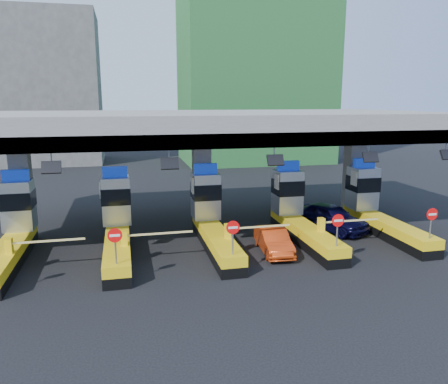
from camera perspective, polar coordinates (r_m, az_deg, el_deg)
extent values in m
plane|color=black|center=(24.03, -1.57, -6.74)|extent=(120.00, 120.00, 0.00)
cube|color=slate|center=(25.76, -3.00, 8.71)|extent=(28.00, 12.00, 1.50)
cube|color=#4C4C49|center=(20.22, -0.13, 6.71)|extent=(28.00, 0.60, 0.70)
cube|color=slate|center=(26.38, -24.82, 0.02)|extent=(1.00, 1.00, 5.50)
cube|color=slate|center=(26.19, -2.92, 1.04)|extent=(1.00, 1.00, 5.50)
cube|color=slate|center=(29.60, 16.51, 1.82)|extent=(1.00, 1.00, 5.50)
cylinder|color=slate|center=(20.00, -21.62, 4.09)|extent=(0.06, 0.06, 0.50)
cube|color=black|center=(19.85, -21.63, 3.02)|extent=(0.80, 0.38, 0.54)
cylinder|color=slate|center=(19.88, -7.20, 4.79)|extent=(0.06, 0.06, 0.50)
cube|color=black|center=(19.72, -7.11, 3.71)|extent=(0.80, 0.38, 0.54)
cylinder|color=slate|center=(20.98, 6.57, 5.18)|extent=(0.06, 0.06, 0.50)
cube|color=black|center=(20.83, 6.73, 4.16)|extent=(0.80, 0.38, 0.54)
cylinder|color=slate|center=(23.13, 18.37, 5.27)|extent=(0.06, 0.06, 0.50)
cube|color=black|center=(23.00, 18.57, 4.35)|extent=(0.80, 0.38, 0.54)
cylinder|color=slate|center=(25.76, 27.00, 5.20)|extent=(0.06, 0.06, 0.50)
cube|color=black|center=(25.64, 27.21, 4.37)|extent=(0.80, 0.38, 0.54)
cube|color=black|center=(23.24, -26.23, -8.02)|extent=(1.20, 8.00, 0.50)
cube|color=#E5B70C|center=(23.09, -26.34, -6.84)|extent=(1.20, 8.00, 0.50)
cube|color=#9EA3A8|center=(25.32, -25.27, -1.52)|extent=(1.50, 1.50, 2.60)
cube|color=black|center=(25.24, -25.34, -0.87)|extent=(1.56, 1.56, 0.90)
cube|color=#0C2DBF|center=(25.03, -25.58, 2.00)|extent=(1.30, 0.35, 0.55)
cube|color=#E5B70C|center=(21.71, -26.29, -6.32)|extent=(0.30, 0.35, 0.70)
cube|color=white|center=(21.35, -21.99, -5.95)|extent=(3.20, 0.08, 0.08)
cube|color=black|center=(22.59, -13.70, -7.65)|extent=(1.20, 8.00, 0.50)
cube|color=#E5B70C|center=(22.43, -13.76, -6.45)|extent=(1.20, 8.00, 0.50)
cube|color=#9EA3A8|center=(24.72, -13.89, -1.02)|extent=(1.50, 1.50, 2.60)
cube|color=black|center=(24.64, -13.92, -0.35)|extent=(1.56, 1.56, 0.90)
cube|color=#0C2DBF|center=(24.43, -14.07, 2.60)|extent=(1.30, 0.35, 0.55)
cube|color=white|center=(24.31, -15.86, 0.35)|extent=(0.06, 0.70, 0.90)
cylinder|color=slate|center=(18.73, -13.98, -7.24)|extent=(0.07, 0.07, 1.30)
cylinder|color=red|center=(18.51, -14.07, -5.52)|extent=(0.60, 0.04, 0.60)
cube|color=white|center=(18.49, -14.07, -5.54)|extent=(0.42, 0.02, 0.10)
cube|color=#E5B70C|center=(21.10, -12.91, -5.87)|extent=(0.30, 0.35, 0.70)
cube|color=white|center=(21.12, -8.43, -5.38)|extent=(3.20, 0.08, 0.08)
cube|color=black|center=(23.03, -1.08, -6.92)|extent=(1.20, 8.00, 0.50)
cube|color=#E5B70C|center=(22.87, -1.08, -5.74)|extent=(1.20, 8.00, 0.50)
cube|color=#9EA3A8|center=(25.12, -2.42, -0.47)|extent=(1.50, 1.50, 2.60)
cube|color=black|center=(25.04, -2.42, 0.19)|extent=(1.56, 1.56, 0.90)
cube|color=#0C2DBF|center=(24.83, -2.45, 3.09)|extent=(1.30, 0.35, 0.55)
cube|color=white|center=(24.56, -4.14, 0.89)|extent=(0.06, 0.70, 0.90)
cylinder|color=slate|center=(19.26, 1.15, -6.34)|extent=(0.07, 0.07, 1.30)
cylinder|color=red|center=(19.05, 1.18, -4.66)|extent=(0.60, 0.04, 0.60)
cube|color=white|center=(19.02, 1.20, -4.68)|extent=(0.42, 0.02, 0.10)
cube|color=#E5B70C|center=(21.65, 0.48, -5.10)|extent=(0.30, 0.35, 0.70)
cube|color=white|center=(22.05, 4.67, -4.55)|extent=(3.20, 0.08, 0.08)
cube|color=black|center=(24.50, 10.50, -5.96)|extent=(1.20, 8.00, 0.50)
cube|color=#E5B70C|center=(24.35, 10.55, -4.84)|extent=(1.20, 8.00, 0.50)
cube|color=#9EA3A8|center=(26.48, 8.27, 0.06)|extent=(1.50, 1.50, 2.60)
cube|color=black|center=(26.40, 8.30, 0.68)|extent=(1.56, 1.56, 0.90)
cube|color=#0C2DBF|center=(26.21, 8.37, 3.44)|extent=(1.30, 0.35, 0.55)
cube|color=white|center=(25.79, 6.90, 1.36)|extent=(0.06, 0.70, 0.90)
cylinder|color=slate|center=(21.00, 14.55, -5.18)|extent=(0.07, 0.07, 1.30)
cylinder|color=red|center=(20.81, 14.68, -3.62)|extent=(0.60, 0.04, 0.60)
cube|color=white|center=(20.78, 14.71, -3.64)|extent=(0.42, 0.02, 0.10)
cube|color=#E5B70C|center=(23.28, 12.57, -4.16)|extent=(0.30, 0.35, 0.70)
cube|color=white|center=(24.00, 16.14, -3.62)|extent=(3.20, 0.08, 0.08)
cube|color=black|center=(26.84, 20.38, -4.94)|extent=(1.20, 8.00, 0.50)
cube|color=#E5B70C|center=(26.70, 20.46, -3.91)|extent=(1.20, 8.00, 0.50)
cube|color=#9EA3A8|center=(28.66, 17.63, 0.52)|extent=(1.50, 1.50, 2.60)
cube|color=black|center=(28.59, 17.69, 1.10)|extent=(1.56, 1.56, 0.90)
cube|color=#0C2DBF|center=(28.40, 17.83, 3.64)|extent=(1.30, 0.35, 0.55)
cube|color=white|center=(27.88, 16.61, 1.74)|extent=(0.06, 0.70, 0.90)
cylinder|color=slate|center=(23.68, 25.38, -4.03)|extent=(0.07, 0.07, 1.30)
cylinder|color=red|center=(23.51, 25.55, -2.64)|extent=(0.60, 0.04, 0.60)
cube|color=white|center=(23.50, 25.59, -2.65)|extent=(0.42, 0.02, 0.10)
cube|color=#E5B70C|center=(25.80, 22.66, -3.24)|extent=(0.30, 0.35, 0.70)
cube|color=white|center=(26.76, 25.56, -2.75)|extent=(3.20, 0.08, 0.08)
cube|color=#1E5926|center=(57.13, 4.02, 18.22)|extent=(18.00, 12.00, 28.00)
cube|color=#4C4C49|center=(59.11, -22.85, 12.27)|extent=(14.00, 10.00, 18.00)
imported|color=black|center=(26.96, 13.74, -3.21)|extent=(3.74, 5.13, 1.62)
imported|color=#B8350E|center=(22.65, 6.49, -6.32)|extent=(1.67, 3.92, 1.26)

